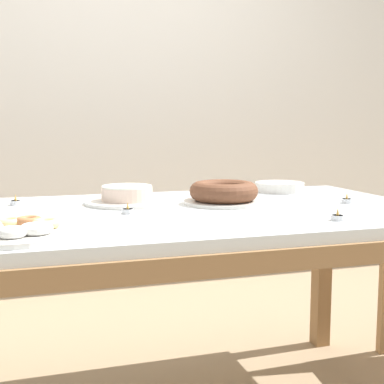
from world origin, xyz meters
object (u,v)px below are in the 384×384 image
object	(u,v)px
pastry_platter	(15,231)
tealight_near_front	(347,200)
cake_golden_bundt	(224,193)
cake_chocolate_round	(127,197)
plate_stack	(279,187)
tealight_near_cakes	(338,217)
tealight_right_edge	(128,211)
tealight_left_edge	(16,202)

from	to	relation	value
pastry_platter	tealight_near_front	size ratio (longest dim) A/B	8.66
cake_golden_bundt	pastry_platter	distance (m)	0.80
cake_chocolate_round	pastry_platter	world-z (taller)	cake_chocolate_round
plate_stack	tealight_near_front	xyz separation A→B (m)	(0.08, -0.38, -0.01)
tealight_near_cakes	cake_chocolate_round	bearing A→B (deg)	135.68
tealight_right_edge	tealight_near_cakes	size ratio (longest dim) A/B	1.00
cake_golden_bundt	tealight_left_edge	xyz separation A→B (m)	(-0.72, 0.20, -0.03)
tealight_near_front	cake_golden_bundt	bearing A→B (deg)	164.88
cake_chocolate_round	plate_stack	distance (m)	0.71
tealight_near_cakes	tealight_right_edge	bearing A→B (deg)	151.95
tealight_right_edge	pastry_platter	bearing A→B (deg)	-143.11
plate_stack	tealight_right_edge	size ratio (longest dim) A/B	5.25
pastry_platter	plate_stack	world-z (taller)	same
tealight_near_cakes	cake_golden_bundt	bearing A→B (deg)	116.02
tealight_left_edge	tealight_right_edge	world-z (taller)	same
cake_golden_bundt	pastry_platter	xyz separation A→B (m)	(-0.71, -0.37, -0.02)
tealight_near_front	pastry_platter	bearing A→B (deg)	-167.73
cake_chocolate_round	plate_stack	xyz separation A→B (m)	(0.69, 0.16, -0.01)
cake_chocolate_round	plate_stack	world-z (taller)	cake_chocolate_round
pastry_platter	tealight_right_edge	xyz separation A→B (m)	(0.34, 0.26, -0.00)
cake_chocolate_round	tealight_near_front	size ratio (longest dim) A/B	7.74
plate_stack	tealight_near_cakes	bearing A→B (deg)	-102.47
pastry_platter	tealight_near_front	bearing A→B (deg)	12.27
cake_golden_bundt	plate_stack	bearing A→B (deg)	36.63
tealight_near_front	tealight_near_cakes	size ratio (longest dim) A/B	1.00
pastry_platter	tealight_near_cakes	world-z (taller)	pastry_platter
cake_golden_bundt	tealight_left_edge	size ratio (longest dim) A/B	7.34
cake_chocolate_round	tealight_right_edge	xyz separation A→B (m)	(-0.04, -0.22, -0.02)
pastry_platter	tealight_near_front	distance (m)	1.18
cake_golden_bundt	tealight_near_cakes	xyz separation A→B (m)	(0.21, -0.42, -0.03)
tealight_left_edge	tealight_near_cakes	world-z (taller)	same
plate_stack	tealight_right_edge	bearing A→B (deg)	-152.63
plate_stack	tealight_left_edge	distance (m)	1.08
cake_chocolate_round	tealight_near_cakes	xyz separation A→B (m)	(0.54, -0.53, -0.02)
tealight_right_edge	tealight_near_cakes	xyz separation A→B (m)	(0.58, -0.31, 0.00)
pastry_platter	plate_stack	xyz separation A→B (m)	(1.07, 0.63, 0.01)
pastry_platter	tealight_left_edge	distance (m)	0.56
cake_golden_bundt	tealight_near_front	bearing A→B (deg)	-15.12
plate_stack	tealight_near_cakes	size ratio (longest dim) A/B	5.25
plate_stack	tealight_right_edge	distance (m)	0.82
cake_chocolate_round	tealight_right_edge	size ratio (longest dim) A/B	7.74
pastry_platter	tealight_near_cakes	xyz separation A→B (m)	(0.92, -0.05, -0.00)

